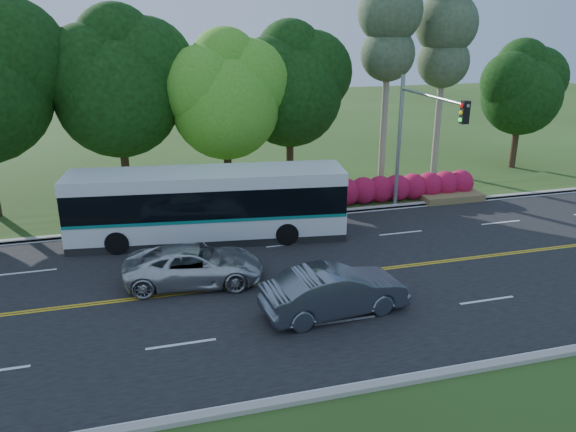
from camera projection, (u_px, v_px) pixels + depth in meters
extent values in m
plane|color=#2B4517|center=(325.00, 276.00, 22.34)|extent=(120.00, 120.00, 0.00)
cube|color=black|center=(325.00, 276.00, 22.33)|extent=(60.00, 14.00, 0.02)
cube|color=#AAA399|center=(280.00, 216.00, 28.81)|extent=(60.00, 0.30, 0.15)
cube|color=#AAA399|center=(408.00, 380.00, 15.81)|extent=(60.00, 0.30, 0.15)
cube|color=#2B4517|center=(272.00, 206.00, 30.50)|extent=(60.00, 4.00, 0.10)
cube|color=gold|center=(326.00, 276.00, 22.26)|extent=(57.00, 0.10, 0.00)
cube|color=gold|center=(325.00, 275.00, 22.40)|extent=(57.00, 0.10, 0.00)
cube|color=silver|center=(181.00, 344.00, 17.65)|extent=(2.20, 0.12, 0.00)
cube|color=silver|center=(345.00, 320.00, 19.02)|extent=(2.20, 0.12, 0.00)
cube|color=silver|center=(487.00, 300.00, 20.39)|extent=(2.20, 0.12, 0.00)
cube|color=silver|center=(28.00, 272.00, 22.64)|extent=(2.20, 0.12, 0.00)
cube|color=silver|center=(166.00, 258.00, 24.01)|extent=(2.20, 0.12, 0.00)
cube|color=silver|center=(290.00, 245.00, 25.38)|extent=(2.20, 0.12, 0.00)
cube|color=silver|center=(401.00, 233.00, 26.76)|extent=(2.20, 0.12, 0.00)
cube|color=silver|center=(501.00, 222.00, 28.13)|extent=(2.20, 0.12, 0.00)
cube|color=silver|center=(282.00, 219.00, 28.55)|extent=(57.00, 0.12, 0.00)
cube|color=silver|center=(403.00, 375.00, 16.10)|extent=(57.00, 0.12, 0.00)
sphere|color=black|center=(8.00, 57.00, 26.87)|extent=(5.76, 5.76, 5.76)
cylinder|color=#322016|center=(126.00, 170.00, 30.77)|extent=(0.44, 0.44, 3.60)
sphere|color=black|center=(118.00, 95.00, 29.40)|extent=(6.60, 6.60, 6.60)
sphere|color=black|center=(145.00, 68.00, 29.60)|extent=(5.28, 5.28, 5.28)
sphere|color=black|center=(89.00, 73.00, 28.50)|extent=(4.95, 4.95, 4.95)
sphere|color=black|center=(115.00, 45.00, 28.96)|extent=(4.29, 4.29, 4.29)
cylinder|color=#322016|center=(228.00, 171.00, 31.29)|extent=(0.44, 0.44, 3.24)
sphere|color=#3E981F|center=(226.00, 105.00, 30.07)|extent=(5.80, 5.80, 5.80)
sphere|color=#3E981F|center=(248.00, 82.00, 30.29)|extent=(4.64, 4.64, 4.64)
sphere|color=#3E981F|center=(204.00, 87.00, 29.26)|extent=(4.35, 4.35, 4.35)
sphere|color=#3E981F|center=(225.00, 63.00, 29.74)|extent=(3.77, 3.77, 3.77)
cylinder|color=#322016|center=(290.00, 159.00, 33.63)|extent=(0.44, 0.44, 3.42)
sphere|color=black|center=(290.00, 95.00, 32.35)|extent=(6.00, 6.00, 6.00)
sphere|color=black|center=(311.00, 72.00, 32.56)|extent=(4.80, 4.80, 4.80)
sphere|color=black|center=(270.00, 77.00, 31.52)|extent=(4.50, 4.50, 4.50)
sphere|color=black|center=(290.00, 54.00, 31.99)|extent=(3.90, 3.90, 3.90)
cylinder|color=gray|center=(385.00, 102.00, 34.06)|extent=(0.40, 0.40, 9.80)
sphere|color=#384D30|center=(388.00, 54.00, 33.12)|extent=(3.23, 3.23, 3.23)
sphere|color=#384D30|center=(390.00, 11.00, 32.32)|extent=(3.80, 3.80, 3.80)
cylinder|color=gray|center=(439.00, 104.00, 35.62)|extent=(0.40, 0.40, 9.10)
sphere|color=#384D30|center=(443.00, 61.00, 34.76)|extent=(3.23, 3.23, 3.23)
sphere|color=#384D30|center=(446.00, 24.00, 34.02)|extent=(3.80, 3.80, 3.80)
cylinder|color=#322016|center=(514.00, 145.00, 38.13)|extent=(0.44, 0.44, 3.06)
sphere|color=black|center=(521.00, 95.00, 37.01)|extent=(5.20, 5.20, 5.20)
sphere|color=black|center=(536.00, 78.00, 37.23)|extent=(4.16, 4.16, 4.16)
sphere|color=black|center=(511.00, 82.00, 36.27)|extent=(3.90, 3.90, 3.90)
sphere|color=black|center=(523.00, 64.00, 36.75)|extent=(3.38, 3.38, 3.38)
sphere|color=#A40D2C|center=(329.00, 194.00, 30.29)|extent=(1.50, 1.50, 1.50)
sphere|color=#A40D2C|center=(346.00, 192.00, 30.54)|extent=(1.50, 1.50, 1.50)
sphere|color=#A40D2C|center=(363.00, 191.00, 30.79)|extent=(1.50, 1.50, 1.50)
sphere|color=#A40D2C|center=(380.00, 189.00, 31.03)|extent=(1.50, 1.50, 1.50)
sphere|color=#A40D2C|center=(397.00, 188.00, 31.28)|extent=(1.50, 1.50, 1.50)
sphere|color=#A40D2C|center=(413.00, 187.00, 31.53)|extent=(1.50, 1.50, 1.50)
sphere|color=#A40D2C|center=(429.00, 185.00, 31.78)|extent=(1.50, 1.50, 1.50)
sphere|color=#A40D2C|center=(445.00, 184.00, 32.03)|extent=(1.50, 1.50, 1.50)
sphere|color=#A40D2C|center=(460.00, 183.00, 32.28)|extent=(1.50, 1.50, 1.50)
cube|color=olive|center=(451.00, 197.00, 31.49)|extent=(3.50, 1.40, 0.40)
cylinder|color=#95989D|center=(399.00, 143.00, 29.42)|extent=(0.20, 0.20, 7.00)
cylinder|color=#95989D|center=(432.00, 96.00, 25.76)|extent=(0.14, 6.00, 0.14)
cube|color=black|center=(465.00, 112.00, 23.32)|extent=(0.32, 0.28, 0.95)
sphere|color=red|center=(462.00, 105.00, 23.17)|extent=(0.18, 0.18, 0.18)
sphere|color=yellow|center=(461.00, 113.00, 23.27)|extent=(0.18, 0.18, 0.18)
sphere|color=#19D833|center=(460.00, 120.00, 23.37)|extent=(0.18, 0.18, 0.18)
cube|color=silver|center=(209.00, 221.00, 25.80)|extent=(12.62, 4.18, 1.02)
cube|color=black|center=(208.00, 197.00, 25.41)|extent=(12.56, 4.21, 1.28)
cube|color=silver|center=(207.00, 177.00, 25.10)|extent=(12.62, 4.18, 0.58)
cube|color=#0C746A|center=(208.00, 212.00, 25.64)|extent=(12.56, 4.22, 0.14)
cube|color=black|center=(66.00, 201.00, 24.57)|extent=(0.37, 2.41, 1.76)
cube|color=#19E54C|center=(63.00, 179.00, 24.24)|extent=(0.25, 1.57, 0.23)
cube|color=black|center=(209.00, 235.00, 26.03)|extent=(12.60, 4.08, 0.36)
cylinder|color=black|center=(117.00, 243.00, 24.24)|extent=(1.06, 0.42, 1.03)
cylinder|color=black|center=(125.00, 223.00, 26.54)|extent=(1.06, 0.42, 1.03)
cylinder|color=black|center=(287.00, 234.00, 25.22)|extent=(1.06, 0.42, 1.03)
cylinder|color=black|center=(280.00, 216.00, 27.52)|extent=(1.06, 0.42, 1.03)
imported|color=slate|center=(335.00, 291.00, 19.27)|extent=(5.23, 2.30, 1.67)
imported|color=silver|center=(194.00, 265.00, 21.52)|extent=(5.53, 3.04, 1.47)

